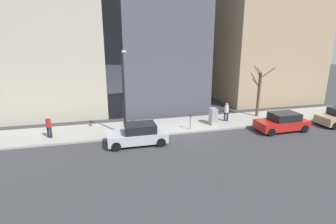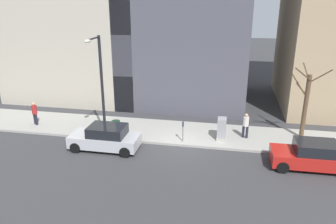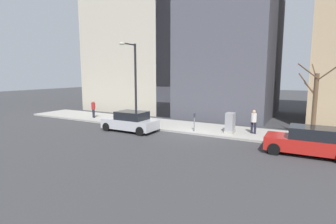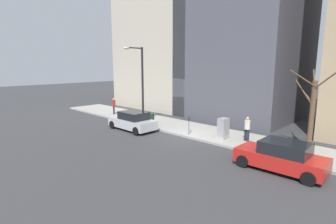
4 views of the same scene
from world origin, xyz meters
name	(u,v)px [view 1 (image 1 of 4)]	position (x,y,z in m)	size (l,w,h in m)	color
ground_plane	(192,133)	(0.00, 0.00, 0.00)	(120.00, 120.00, 0.00)	#38383A
sidewalk	(184,125)	(2.00, 0.00, 0.07)	(4.00, 36.00, 0.15)	#9E9B93
parked_car_red	(282,122)	(-1.27, -7.36, 0.74)	(1.99, 4.23, 1.52)	red
parked_car_silver	(138,134)	(-1.20, 4.48, 0.74)	(1.94, 4.21, 1.52)	#B7B7BC
parking_meter	(190,120)	(0.45, -0.03, 0.98)	(0.14, 0.10, 1.35)	slate
utility_box	(213,116)	(1.30, -2.40, 0.85)	(0.83, 0.61, 1.43)	#A8A399
streetlamp	(124,86)	(0.28, 5.21, 4.02)	(1.97, 0.32, 6.50)	black
bare_tree	(259,92)	(2.58, -7.50, 2.47)	(1.80, 2.22, 4.81)	brown
trash_bin	(133,127)	(0.90, 4.57, 0.60)	(0.56, 0.56, 0.90)	#14381E
pedestrian_near_meter	(226,111)	(1.85, -3.91, 1.09)	(0.36, 0.39, 1.66)	#1E1E2D
pedestrian_midblock	(49,126)	(1.34, 10.78, 1.09)	(0.36, 0.37, 1.66)	#1E1E2D
office_tower_left	(262,20)	(11.10, -12.62, 9.49)	(11.21, 11.21, 18.98)	tan
office_block_center	(151,13)	(10.66, 1.17, 10.01)	(10.33, 10.33, 20.02)	#4C4C56
office_tower_right	(56,3)	(11.50, 10.72, 10.74)	(12.00, 12.00, 21.47)	#BCB29E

